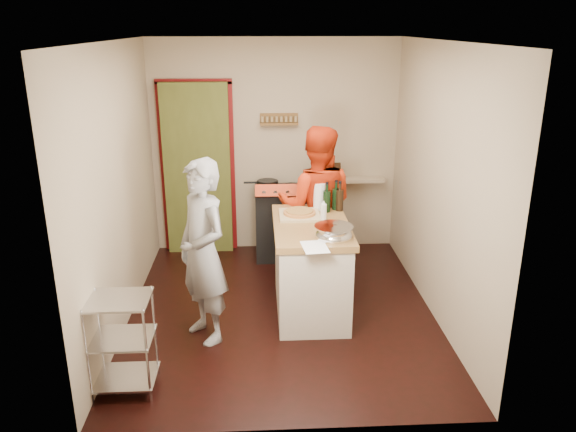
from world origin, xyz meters
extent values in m
plane|color=black|center=(0.00, 0.00, 0.00)|extent=(3.50, 3.50, 0.00)
cube|color=tan|center=(0.00, 1.75, 1.30)|extent=(3.00, 0.04, 2.60)
cube|color=#565B23|center=(-0.95, 1.80, 1.05)|extent=(0.80, 0.40, 2.10)
cube|color=#650B0C|center=(-1.37, 1.73, 1.05)|extent=(0.06, 0.06, 2.10)
cube|color=#650B0C|center=(-0.53, 1.73, 1.05)|extent=(0.06, 0.06, 2.10)
cube|color=#650B0C|center=(-0.95, 1.73, 2.10)|extent=(0.90, 0.06, 0.06)
cube|color=brown|center=(0.05, 1.70, 1.60)|extent=(0.46, 0.09, 0.03)
cube|color=brown|center=(0.05, 1.74, 1.66)|extent=(0.46, 0.02, 0.12)
cube|color=olive|center=(0.05, 1.70, 1.66)|extent=(0.42, 0.04, 0.07)
cube|color=tan|center=(0.95, 1.65, 0.90)|extent=(0.80, 0.18, 0.04)
cube|color=black|center=(0.75, 1.65, 1.02)|extent=(0.10, 0.14, 0.22)
cube|color=tan|center=(-1.50, 0.00, 1.30)|extent=(0.04, 3.50, 2.60)
cube|color=tan|center=(1.50, 0.00, 1.30)|extent=(0.04, 3.50, 2.60)
cube|color=white|center=(0.00, 0.00, 2.61)|extent=(3.00, 3.50, 0.02)
cube|color=black|center=(0.05, 1.43, 0.40)|extent=(0.60, 0.55, 0.80)
cube|color=black|center=(0.05, 1.43, 0.83)|extent=(0.60, 0.55, 0.06)
cube|color=maroon|center=(0.05, 1.15, 0.92)|extent=(0.60, 0.15, 0.17)
cylinder|color=black|center=(-0.10, 1.56, 0.91)|extent=(0.26, 0.26, 0.05)
cylinder|color=silver|center=(-1.50, -1.38, 0.40)|extent=(0.02, 0.02, 0.80)
cylinder|color=silver|center=(-1.06, -1.38, 0.40)|extent=(0.02, 0.02, 0.80)
cylinder|color=silver|center=(-1.50, -1.02, 0.40)|extent=(0.02, 0.02, 0.80)
cylinder|color=silver|center=(-1.06, -1.02, 0.40)|extent=(0.02, 0.02, 0.80)
cube|color=silver|center=(-1.28, -1.20, 0.10)|extent=(0.48, 0.40, 0.02)
cube|color=silver|center=(-1.28, -1.20, 0.45)|extent=(0.48, 0.40, 0.02)
cube|color=silver|center=(-1.28, -1.20, 0.78)|extent=(0.48, 0.40, 0.02)
cube|color=beige|center=(0.29, 0.01, 0.43)|extent=(0.66, 1.16, 0.86)
cube|color=olive|center=(0.29, 0.01, 0.89)|extent=(0.72, 1.22, 0.06)
cube|color=tan|center=(0.19, 0.24, 0.94)|extent=(0.40, 0.40, 0.02)
cylinder|color=#BC733A|center=(0.19, 0.24, 0.96)|extent=(0.32, 0.32, 0.02)
ellipsoid|color=silver|center=(0.46, -0.36, 0.98)|extent=(0.35, 0.35, 0.11)
cylinder|color=white|center=(0.41, 0.45, 1.06)|extent=(0.12, 0.12, 0.28)
cylinder|color=silver|center=(0.41, 0.08, 1.01)|extent=(0.06, 0.06, 0.17)
cube|color=white|center=(0.26, -0.59, 0.92)|extent=(0.24, 0.32, 0.00)
cylinder|color=black|center=(0.58, 0.44, 1.08)|extent=(0.08, 0.08, 0.31)
cylinder|color=black|center=(0.62, 0.40, 1.08)|extent=(0.08, 0.08, 0.31)
cylinder|color=black|center=(0.48, 0.36, 1.08)|extent=(0.08, 0.08, 0.31)
imported|color=#A9A9AD|center=(-0.71, -0.44, 0.84)|extent=(0.68, 0.73, 1.68)
imported|color=red|center=(0.41, 0.70, 0.87)|extent=(0.94, 0.78, 1.74)
camera|label=1|loc=(-0.21, -5.03, 2.74)|focal=35.00mm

